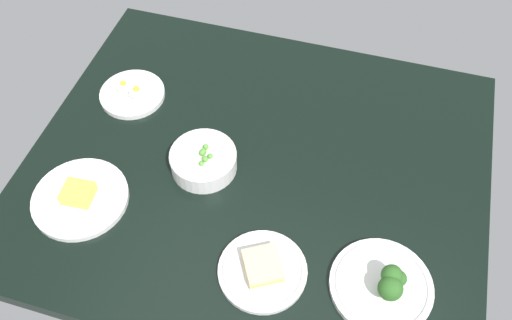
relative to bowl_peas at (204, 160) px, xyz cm
name	(u,v)px	position (x,y,z in cm)	size (l,w,h in cm)	color
dining_table	(256,170)	(11.85, 4.12, -4.83)	(110.31, 93.87, 4.00)	black
bowl_peas	(204,160)	(0.00, 0.00, 0.00)	(16.05, 16.05, 6.46)	white
plate_sandwich	(263,270)	(21.08, -22.64, -1.54)	(18.93, 18.93, 4.47)	white
plate_eggs	(132,93)	(-26.35, 16.91, -1.64)	(17.24, 17.24, 4.69)	white
plate_cheese	(80,197)	(-24.27, -16.99, -1.70)	(22.19, 22.19, 4.42)	white
plate_broccoli	(384,285)	(45.94, -19.26, -0.86)	(21.52, 21.52, 8.20)	white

